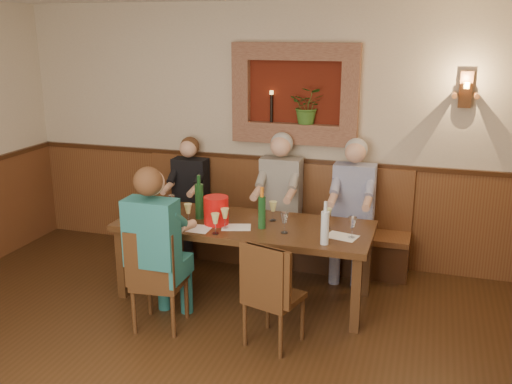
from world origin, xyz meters
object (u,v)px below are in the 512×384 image
Objects in this scene: water_bottle at (325,227)px; person_bench_mid at (279,212)px; person_bench_right at (352,220)px; chair_near_right at (273,314)px; person_bench_left at (188,208)px; bench at (271,232)px; spittoon_bucket at (216,210)px; wine_bottle_green_a at (262,212)px; dining_table at (244,231)px; chair_near_left at (160,298)px; person_chair_front at (158,262)px; wine_bottle_green_b at (199,201)px.

person_bench_mid is at bearing 121.83° from water_bottle.
person_bench_right is (0.79, 0.00, -0.01)m from person_bench_mid.
person_bench_left is (-1.45, 1.60, 0.29)m from chair_near_right.
bench is 0.99m from person_bench_left.
chair_near_right is 1.17m from spittoon_bucket.
bench is 1.61m from water_bottle.
person_bench_right is at bearing -0.09° from person_bench_left.
person_bench_mid is at bearing 95.48° from wine_bottle_green_a.
person_bench_right reaches higher than dining_table.
spittoon_bucket is at bearing 154.87° from chair_near_right.
chair_near_left is 0.68× the size of person_bench_left.
person_chair_front is at bearing -106.66° from bench.
dining_table is 1.01m from bench.
person_bench_right reaches higher than bench.
chair_near_right is 0.67× the size of person_bench_left.
person_bench_right reaches higher than water_bottle.
dining_table is at bearing -137.01° from person_bench_right.
wine_bottle_green_b is at bearing -59.27° from person_bench_left.
person_bench_mid is 3.86× the size of water_bottle.
spittoon_bucket is 0.61× the size of wine_bottle_green_b.
wine_bottle_green_b is (-0.95, 0.77, 0.67)m from chair_near_right.
person_bench_left is 1.04m from wine_bottle_green_b.
spittoon_bucket is (-0.24, -0.10, 0.21)m from dining_table.
chair_near_left is 1.71m from person_bench_left.
dining_table is 0.32m from wine_bottle_green_a.
person_chair_front reaches higher than wine_bottle_green_a.
dining_table is at bearing -90.00° from bench.
person_chair_front is at bearing -131.20° from person_bench_right.
chair_near_left is 1.77m from person_bench_mid.
water_bottle reaches higher than spittoon_bucket.
person_chair_front is (-0.51, -1.72, 0.28)m from bench.
person_bench_right is 1.20m from wine_bottle_green_a.
person_bench_mid is 1.00× the size of person_chair_front.
spittoon_bucket is (-0.74, 0.66, 0.62)m from chair_near_right.
person_bench_left is 0.94× the size of person_bench_right.
chair_near_left is 0.34m from person_chair_front.
bench is at bearing 90.00° from dining_table.
bench is at bearing 173.24° from person_bench_right.
water_bottle reaches higher than dining_table.
wine_bottle_green_b is at bearing 166.07° from water_bottle.
spittoon_bucket is 0.24m from wine_bottle_green_b.
water_bottle is at bearing 13.92° from chair_near_left.
person_bench_left reaches higher than spittoon_bucket.
person_chair_front is at bearing -111.87° from spittoon_bucket.
person_bench_left is at bearing 127.03° from spittoon_bucket.
water_bottle is (1.28, -0.32, -0.03)m from wine_bottle_green_b.
wine_bottle_green_b reaches higher than spittoon_bucket.
chair_near_right is at bearing -76.40° from person_bench_mid.
person_bench_mid is 0.79m from person_bench_right.
water_bottle is at bearing -13.93° from wine_bottle_green_b.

